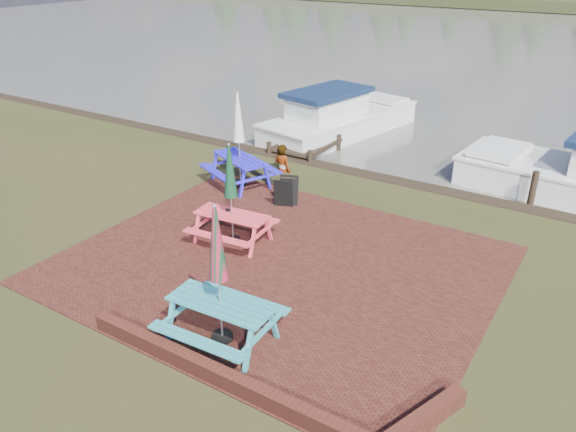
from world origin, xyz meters
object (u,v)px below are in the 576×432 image
Objects in this scene: picnic_table_red at (232,210)px; chalkboard at (286,192)px; jetty at (348,123)px; picnic_table_teal at (220,297)px; person at (283,145)px; picnic_table_blue at (240,154)px; boat_jetty at (338,120)px.

picnic_table_red reaches higher than chalkboard.
picnic_table_teal is at bearing -72.48° from jetty.
jetty is (-1.98, 7.57, -0.31)m from chalkboard.
chalkboard is (-2.12, 5.41, -0.49)m from picnic_table_teal.
person is (0.49, -5.43, 0.74)m from jetty.
picnic_table_blue reaches higher than chalkboard.
picnic_table_teal is 13.06m from boat_jetty.
jetty is at bearing 95.87° from picnic_table_red.
jetty is (-4.10, 12.98, -0.80)m from picnic_table_teal.
picnic_table_teal reaches higher than jetty.
jetty is (-0.02, 6.98, -0.83)m from picnic_table_blue.
person is at bearing 103.11° from picnic_table_red.
picnic_table_blue is (-4.08, 6.01, 0.03)m from picnic_table_teal.
chalkboard is 0.09× the size of jetty.
picnic_table_red is at bearing -32.17° from picnic_table_blue.
chalkboard is 7.83m from jetty.
picnic_table_teal is at bearing -61.14° from picnic_table_red.
picnic_table_blue reaches higher than jetty.
picnic_table_red is 0.90× the size of picnic_table_blue.
picnic_table_blue is 0.37× the size of boat_jetty.
person is (-3.61, 7.56, -0.07)m from picnic_table_teal.
picnic_table_teal is at bearing -59.77° from boat_jetty.
picnic_table_blue is 3.27× the size of chalkboard.
picnic_table_red is 3.60m from picnic_table_blue.
boat_jetty is at bearing 85.13° from chalkboard.
boat_jetty is (-2.14, 9.32, -0.44)m from picnic_table_red.
boat_jetty is (-4.22, 12.35, -0.52)m from picnic_table_teal.
picnic_table_blue is at bearing 85.37° from person.
person is (-1.54, 4.53, 0.00)m from picnic_table_red.
picnic_table_teal is 7.26m from picnic_table_blue.
picnic_table_red is (-2.08, 3.02, -0.07)m from picnic_table_teal.
picnic_table_blue is 0.30× the size of jetty.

